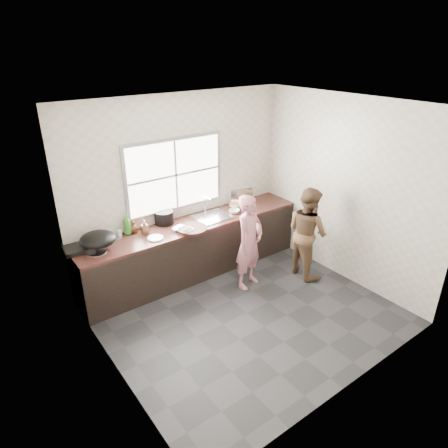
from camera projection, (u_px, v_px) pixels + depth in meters
floor at (247, 313)px, 5.37m from camera, size 3.60×3.20×0.01m
ceiling at (253, 106)px, 4.24m from camera, size 3.60×3.20×0.01m
wall_back at (181, 186)px, 5.98m from camera, size 3.60×0.01×2.70m
wall_left at (105, 268)px, 3.83m from camera, size 0.01×3.20×2.70m
wall_right at (345, 191)px, 5.78m from camera, size 0.01×3.20×2.70m
wall_front at (362, 280)px, 3.63m from camera, size 3.60×0.01×2.70m
cabinet at (194, 249)px, 6.14m from camera, size 3.60×0.62×0.82m
countertop at (193, 224)px, 5.96m from camera, size 3.60×0.64×0.04m
sink at (212, 217)px, 6.14m from camera, size 0.55×0.45×0.02m
faucet at (205, 204)px, 6.22m from camera, size 0.02×0.02×0.30m
window_frame at (175, 175)px, 5.83m from camera, size 1.60×0.05×1.10m
window_glazing at (176, 175)px, 5.81m from camera, size 1.50×0.01×1.00m
woman at (249, 245)px, 5.73m from camera, size 0.56×0.45×1.32m
person_side at (307, 232)px, 6.02m from camera, size 0.61×0.75×1.41m
cutting_board at (192, 229)px, 5.71m from camera, size 0.47×0.47×0.04m
cleaver at (178, 227)px, 5.71m from camera, size 0.21×0.15×0.01m
bowl_mince at (185, 231)px, 5.64m from camera, size 0.26×0.26×0.05m
bowl_crabs at (236, 206)px, 6.48m from camera, size 0.18×0.18×0.06m
bowl_held at (234, 211)px, 6.28m from camera, size 0.24×0.24×0.07m
black_pot at (164, 217)px, 5.88m from camera, size 0.36×0.36×0.20m
plate_food at (155, 238)px, 5.47m from camera, size 0.23×0.23×0.02m
bottle_green at (127, 224)px, 5.55m from camera, size 0.15×0.15×0.29m
bottle_brown_tall at (145, 227)px, 5.58m from camera, size 0.10×0.10×0.19m
bottle_brown_short at (134, 227)px, 5.63m from camera, size 0.13×0.13×0.15m
glass_jar at (120, 233)px, 5.53m from camera, size 0.07×0.07×0.09m
burner at (78, 247)px, 5.18m from camera, size 0.41×0.41×0.06m
wok at (98, 239)px, 5.13m from camera, size 0.47×0.47×0.18m
dish_rack at (238, 195)px, 6.62m from camera, size 0.45×0.36×0.29m
pot_lid_left at (97, 252)px, 5.11m from camera, size 0.32×0.32×0.01m
pot_lid_right at (114, 237)px, 5.49m from camera, size 0.26×0.26×0.01m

